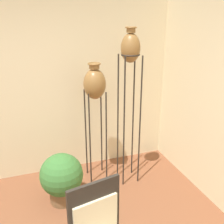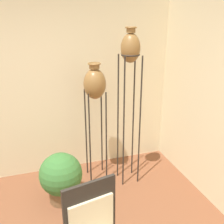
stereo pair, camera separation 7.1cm
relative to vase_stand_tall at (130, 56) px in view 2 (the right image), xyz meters
name	(u,v)px [view 2 (the right image)]	position (x,y,z in m)	size (l,w,h in m)	color
wall_back	(28,88)	(-1.26, 0.64, -0.47)	(8.23, 0.06, 2.70)	beige
vase_stand_tall	(130,56)	(0.00, 0.00, 0.00)	(0.25, 0.25, 2.17)	#28231E
vase_stand_medium	(95,86)	(-0.42, 0.21, -0.41)	(0.30, 0.30, 1.72)	#28231E
potted_plant	(61,177)	(-0.99, -0.18, -1.46)	(0.55, 0.55, 0.67)	brown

